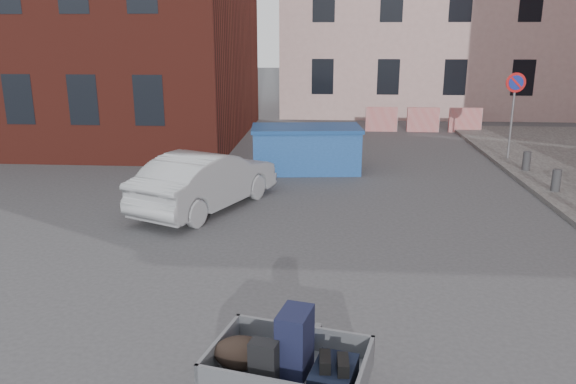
{
  "coord_description": "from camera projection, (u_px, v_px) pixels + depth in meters",
  "views": [
    {
      "loc": [
        0.33,
        -8.34,
        3.9
      ],
      "look_at": [
        -0.39,
        1.55,
        1.1
      ],
      "focal_mm": 35.0,
      "sensor_mm": 36.0,
      "label": 1
    }
  ],
  "objects": [
    {
      "name": "no_parking_sign",
      "position": [
        514.0,
        98.0,
        17.22
      ],
      "size": [
        0.6,
        0.09,
        2.65
      ],
      "color": "gray",
      "rests_on": "sidewalk"
    },
    {
      "name": "silver_car",
      "position": [
        207.0,
        180.0,
        12.87
      ],
      "size": [
        2.95,
        4.28,
        1.34
      ],
      "primitive_type": "imported",
      "rotation": [
        0.0,
        0.0,
        2.72
      ],
      "color": "#A2A5A9",
      "rests_on": "ground"
    },
    {
      "name": "ground",
      "position": [
        305.0,
        284.0,
        9.09
      ],
      "size": [
        120.0,
        120.0,
        0.0
      ],
      "primitive_type": "plane",
      "color": "#38383A",
      "rests_on": "ground"
    },
    {
      "name": "dumpster",
      "position": [
        306.0,
        149.0,
        16.38
      ],
      "size": [
        3.29,
        1.92,
        1.32
      ],
      "rotation": [
        0.0,
        0.0,
        0.1
      ],
      "color": "#2253A2",
      "rests_on": "ground"
    },
    {
      "name": "trailer",
      "position": [
        288.0,
        364.0,
        5.8
      ],
      "size": [
        1.81,
        1.95,
        1.2
      ],
      "rotation": [
        0.0,
        0.0,
        -0.24
      ],
      "color": "black",
      "rests_on": "ground"
    },
    {
      "name": "barriers",
      "position": [
        423.0,
        120.0,
        23.05
      ],
      "size": [
        4.7,
        0.18,
        1.0
      ],
      "color": "red",
      "rests_on": "ground"
    }
  ]
}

